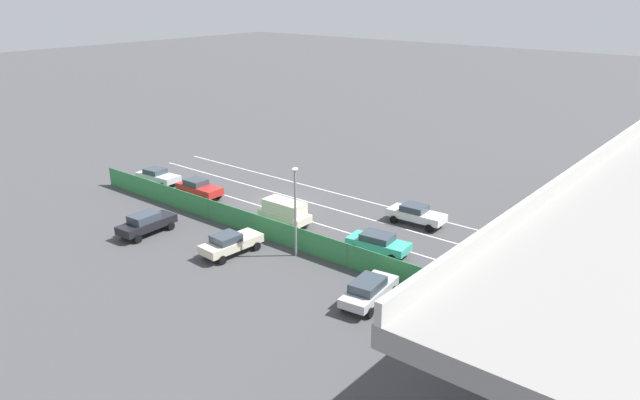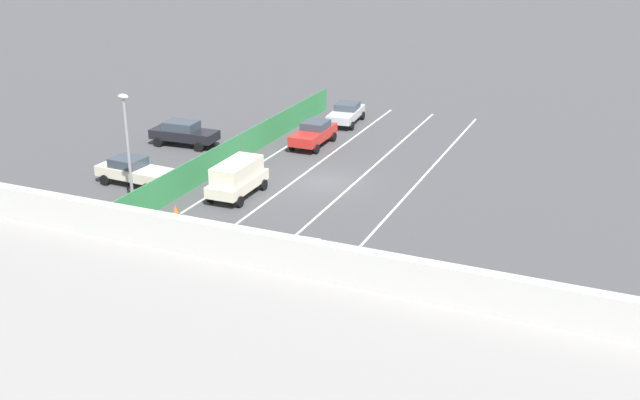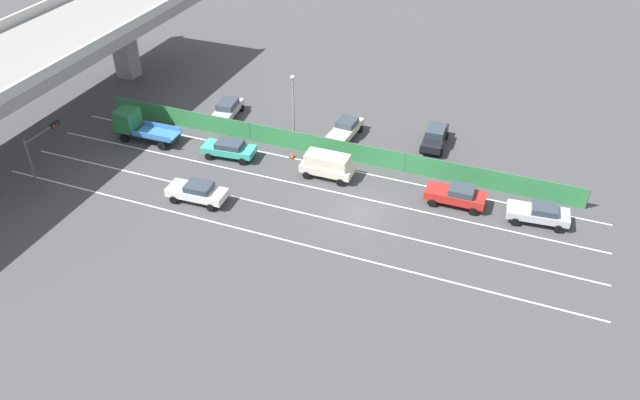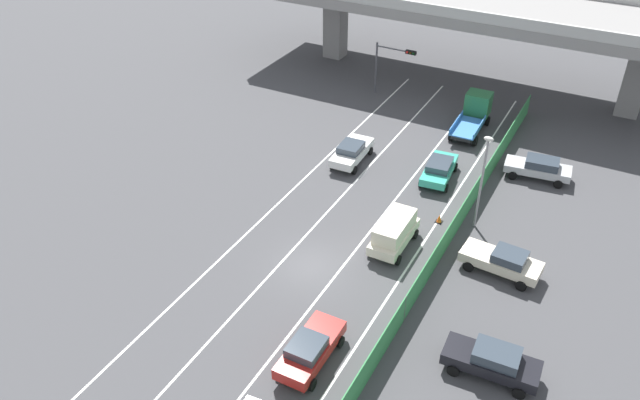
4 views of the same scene
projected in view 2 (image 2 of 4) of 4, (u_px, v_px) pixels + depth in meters
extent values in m
plane|color=#424244|center=(324.00, 182.00, 45.86)|extent=(300.00, 300.00, 0.00)
cube|color=silver|center=(375.00, 230.00, 39.18)|extent=(0.14, 47.10, 0.01)
cube|color=silver|center=(314.00, 219.00, 40.47)|extent=(0.14, 47.10, 0.01)
cube|color=silver|center=(256.00, 209.00, 41.76)|extent=(0.14, 47.10, 0.01)
cube|color=silver|center=(201.00, 200.00, 43.04)|extent=(0.14, 47.10, 0.01)
cube|color=#338447|center=(178.00, 182.00, 43.26)|extent=(0.06, 43.10, 1.78)
cylinder|color=#4C514C|center=(326.00, 99.00, 61.68)|extent=(0.10, 0.10, 1.78)
cylinder|color=#4C514C|center=(240.00, 147.00, 49.40)|extent=(0.10, 0.10, 1.78)
cylinder|color=#4C514C|center=(97.00, 228.00, 37.12)|extent=(0.10, 0.10, 1.78)
cube|color=silver|center=(283.00, 262.00, 33.82)|extent=(2.04, 4.75, 0.62)
cube|color=#333D47|center=(285.00, 249.00, 33.81)|extent=(1.69, 2.05, 0.50)
cylinder|color=black|center=(288.00, 291.00, 32.30)|extent=(0.25, 0.65, 0.64)
cylinder|color=black|center=(250.00, 284.00, 32.90)|extent=(0.25, 0.65, 0.64)
cylinder|color=black|center=(315.00, 260.00, 35.07)|extent=(0.25, 0.65, 0.64)
cylinder|color=black|center=(279.00, 254.00, 35.67)|extent=(0.25, 0.65, 0.64)
cube|color=#B7BABC|center=(346.00, 114.00, 57.71)|extent=(2.25, 4.66, 0.57)
cube|color=#333D47|center=(347.00, 106.00, 57.85)|extent=(1.78, 1.98, 0.48)
cylinder|color=black|center=(352.00, 126.00, 56.25)|extent=(0.28, 0.66, 0.64)
cylinder|color=black|center=(328.00, 124.00, 56.78)|extent=(0.28, 0.66, 0.64)
cylinder|color=black|center=(363.00, 116.00, 58.96)|extent=(0.28, 0.66, 0.64)
cylinder|color=black|center=(340.00, 114.00, 59.50)|extent=(0.28, 0.66, 0.64)
cube|color=red|center=(313.00, 134.00, 52.43)|extent=(1.87, 4.60, 0.67)
cube|color=#333D47|center=(316.00, 125.00, 52.57)|extent=(1.62, 1.89, 0.50)
cylinder|color=black|center=(316.00, 149.00, 50.95)|extent=(0.23, 0.64, 0.64)
cylinder|color=black|center=(292.00, 146.00, 51.60)|extent=(0.23, 0.64, 0.64)
cylinder|color=black|center=(334.00, 137.00, 53.62)|extent=(0.23, 0.64, 0.64)
cylinder|color=black|center=(310.00, 134.00, 54.27)|extent=(0.23, 0.64, 0.64)
cube|color=teal|center=(148.00, 245.00, 35.64)|extent=(2.30, 4.71, 0.56)
cube|color=#333D47|center=(148.00, 234.00, 35.53)|extent=(1.84, 2.39, 0.48)
cylinder|color=black|center=(149.00, 270.00, 34.17)|extent=(0.28, 0.66, 0.64)
cylinder|color=black|center=(114.00, 264.00, 34.68)|extent=(0.28, 0.66, 0.64)
cylinder|color=black|center=(181.00, 243.00, 36.91)|extent=(0.28, 0.66, 0.64)
cylinder|color=black|center=(147.00, 238.00, 37.43)|extent=(0.28, 0.66, 0.64)
cube|color=beige|center=(237.00, 183.00, 43.39)|extent=(1.88, 4.36, 0.63)
cube|color=beige|center=(237.00, 170.00, 43.10)|extent=(1.65, 3.57, 0.96)
cylinder|color=black|center=(240.00, 202.00, 41.96)|extent=(0.23, 0.64, 0.64)
cylinder|color=black|center=(211.00, 197.00, 42.63)|extent=(0.23, 0.64, 0.64)
cylinder|color=black|center=(264.00, 185.00, 44.50)|extent=(0.23, 0.64, 0.64)
cylinder|color=black|center=(236.00, 181.00, 45.16)|extent=(0.23, 0.64, 0.64)
cube|color=black|center=(25.00, 328.00, 28.70)|extent=(1.79, 5.76, 0.25)
cube|color=#3875BC|center=(42.00, 313.00, 29.44)|extent=(2.13, 3.91, 0.10)
cube|color=#3875BC|center=(61.00, 312.00, 29.02)|extent=(0.20, 3.85, 0.48)
cube|color=#3875BC|center=(21.00, 303.00, 29.68)|extent=(0.20, 3.85, 0.48)
cylinder|color=black|center=(11.00, 369.00, 26.79)|extent=(0.29, 0.81, 0.80)
cylinder|color=black|center=(81.00, 317.00, 30.15)|extent=(0.29, 0.81, 0.80)
cylinder|color=black|center=(40.00, 307.00, 30.84)|extent=(0.29, 0.81, 0.80)
cube|color=black|center=(184.00, 134.00, 52.49)|extent=(4.78, 2.00, 0.64)
cube|color=#333D47|center=(181.00, 126.00, 52.32)|extent=(2.29, 1.66, 0.59)
cylinder|color=black|center=(211.00, 140.00, 52.91)|extent=(0.65, 0.25, 0.64)
cylinder|color=black|center=(199.00, 147.00, 51.37)|extent=(0.65, 0.25, 0.64)
cylinder|color=black|center=(171.00, 135.00, 53.95)|extent=(0.65, 0.25, 0.64)
cylinder|color=black|center=(158.00, 142.00, 52.41)|extent=(0.65, 0.25, 0.64)
cube|color=beige|center=(135.00, 172.00, 45.16)|extent=(4.80, 2.12, 0.62)
cube|color=#333D47|center=(128.00, 162.00, 45.14)|extent=(1.98, 1.72, 0.54)
cylinder|color=black|center=(167.00, 179.00, 45.40)|extent=(0.65, 0.26, 0.64)
cylinder|color=black|center=(147.00, 189.00, 43.90)|extent=(0.65, 0.26, 0.64)
cylinder|color=black|center=(125.00, 171.00, 46.76)|extent=(0.65, 0.26, 0.64)
cylinder|color=black|center=(105.00, 180.00, 45.25)|extent=(0.65, 0.26, 0.64)
cylinder|color=black|center=(31.00, 257.00, 35.46)|extent=(0.66, 0.30, 0.64)
cylinder|color=black|center=(6.00, 273.00, 33.87)|extent=(0.66, 0.30, 0.64)
cylinder|color=#47474C|center=(146.00, 332.00, 21.27)|extent=(3.63, 0.20, 0.12)
cube|color=black|center=(105.00, 321.00, 21.83)|extent=(0.97, 0.30, 0.32)
sphere|color=red|center=(117.00, 320.00, 21.85)|extent=(0.20, 0.20, 0.20)
sphere|color=#3B2806|center=(109.00, 318.00, 21.97)|extent=(0.20, 0.20, 0.20)
sphere|color=black|center=(100.00, 316.00, 22.09)|extent=(0.20, 0.20, 0.20)
cylinder|color=gray|center=(129.00, 159.00, 40.02)|extent=(0.16, 0.16, 6.32)
ellipsoid|color=silver|center=(123.00, 97.00, 38.80)|extent=(0.60, 0.36, 0.28)
cone|color=orange|center=(176.00, 210.00, 40.88)|extent=(0.36, 0.36, 0.58)
cube|color=black|center=(176.00, 215.00, 40.98)|extent=(0.47, 0.47, 0.03)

